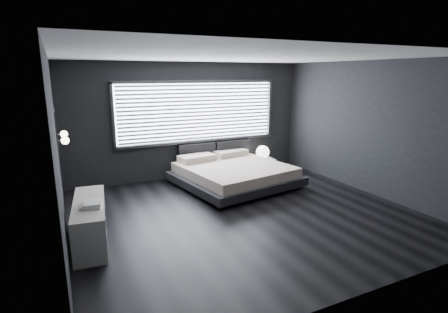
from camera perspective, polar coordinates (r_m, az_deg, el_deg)
name	(u,v)px	position (r m, az deg, el deg)	size (l,w,h in m)	color
room	(245,139)	(6.17, 3.41, 2.87)	(6.04, 6.00, 2.80)	black
window	(199,112)	(8.65, -4.11, 7.28)	(4.14, 0.09, 1.52)	white
headboard	(215,152)	(8.92, -1.45, 0.73)	(1.96, 0.16, 0.52)	black
sconce_near	(65,141)	(5.44, -24.54, 2.39)	(0.18, 0.11, 0.11)	silver
sconce_far	(64,134)	(6.03, -24.70, 3.35)	(0.18, 0.11, 0.11)	silver
wall_art_upper	(56,129)	(4.81, -25.73, 4.00)	(0.01, 0.48, 0.48)	#47474C
wall_art_lower	(60,162)	(5.14, -25.22, -0.78)	(0.01, 0.48, 0.48)	#47474C
bed	(233,173)	(8.07, 1.55, -2.69)	(2.76, 2.67, 0.62)	black
nightstand	(261,165)	(9.20, 6.09, -1.45)	(0.62, 0.52, 0.36)	silver
orb_lamp	(263,152)	(9.13, 6.34, 0.72)	(0.35, 0.35, 0.35)	white
dresser	(91,222)	(5.79, -20.95, -9.90)	(0.62, 1.65, 0.64)	silver
book_stack	(92,204)	(5.47, -20.79, -7.23)	(0.36, 0.43, 0.08)	silver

